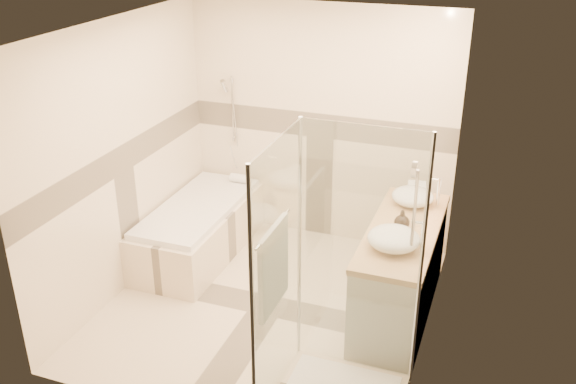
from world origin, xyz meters
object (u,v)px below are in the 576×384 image
(shower_enclosure, at_px, (326,343))
(amenity_bottle_b, at_px, (402,220))
(vessel_sink_near, at_px, (413,196))
(vessel_sink_far, at_px, (394,239))
(amenity_bottle_a, at_px, (402,221))
(bathtub, at_px, (199,227))
(vanity, at_px, (400,271))

(shower_enclosure, bearing_deg, amenity_bottle_b, 77.78)
(vessel_sink_near, relative_size, vessel_sink_far, 0.91)
(amenity_bottle_a, bearing_deg, vessel_sink_far, -90.00)
(shower_enclosure, distance_m, amenity_bottle_b, 1.36)
(shower_enclosure, bearing_deg, vessel_sink_far, 73.34)
(bathtub, xyz_separation_m, amenity_bottle_a, (2.13, -0.35, 0.61))
(amenity_bottle_a, bearing_deg, amenity_bottle_b, -90.00)
(vessel_sink_far, xyz_separation_m, amenity_bottle_a, (0.00, 0.36, -0.01))
(vessel_sink_near, xyz_separation_m, amenity_bottle_a, (0.00, -0.50, -0.01))
(amenity_bottle_b, bearing_deg, vessel_sink_near, 90.00)
(vanity, bearing_deg, amenity_bottle_b, -151.52)
(bathtub, bearing_deg, vessel_sink_near, 4.09)
(vessel_sink_far, height_order, amenity_bottle_b, amenity_bottle_b)
(bathtub, relative_size, vanity, 1.05)
(vanity, distance_m, amenity_bottle_b, 0.51)
(amenity_bottle_b, bearing_deg, vanity, 28.48)
(vessel_sink_near, height_order, amenity_bottle_b, amenity_bottle_b)
(shower_enclosure, distance_m, vessel_sink_near, 1.84)
(shower_enclosure, height_order, vessel_sink_far, shower_enclosure)
(bathtub, height_order, shower_enclosure, shower_enclosure)
(bathtub, height_order, vanity, vanity)
(bathtub, bearing_deg, amenity_bottle_b, -9.62)
(vanity, xyz_separation_m, vessel_sink_far, (-0.02, -0.36, 0.51))
(bathtub, distance_m, amenity_bottle_a, 2.24)
(bathtub, relative_size, shower_enclosure, 0.83)
(amenity_bottle_b, bearing_deg, amenity_bottle_a, 90.00)
(amenity_bottle_b, bearing_deg, shower_enclosure, -102.22)
(shower_enclosure, distance_m, amenity_bottle_a, 1.36)
(shower_enclosure, bearing_deg, bathtub, 138.90)
(bathtub, distance_m, vessel_sink_near, 2.22)
(vessel_sink_near, xyz_separation_m, amenity_bottle_b, (0.00, -0.51, 0.01))
(vanity, bearing_deg, bathtub, 170.75)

